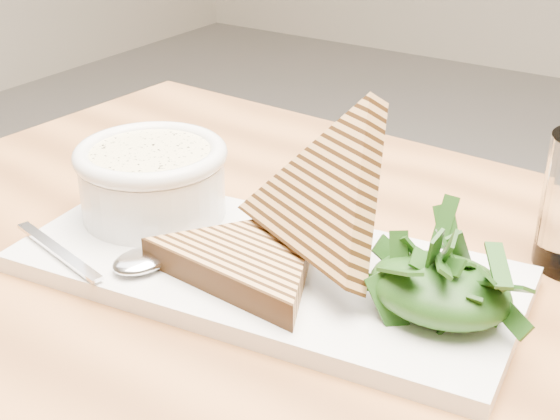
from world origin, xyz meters
The scene contains 12 objects.
table_top centered at (0.11, -0.17, 0.71)m, with size 1.09×0.73×0.04m, color #B5733B.
table_leg_bl centered at (-0.38, 0.14, 0.34)m, with size 0.06×0.06×0.69m, color #B5733B.
platter centered at (-0.01, -0.12, 0.74)m, with size 0.38×0.17×0.01m, color white.
soup_bowl centered at (-0.14, -0.11, 0.77)m, with size 0.12×0.12×0.05m, color white.
soup centered at (-0.14, -0.11, 0.80)m, with size 0.10×0.10×0.01m, color beige.
bowl_rim centered at (-0.14, -0.11, 0.80)m, with size 0.13×0.13×0.01m, color white.
sandwich_flat centered at (-0.02, -0.14, 0.75)m, with size 0.17×0.17×0.02m, color tan, non-canonical shape.
sandwich_lean centered at (0.02, -0.10, 0.80)m, with size 0.17×0.17×0.09m, color tan, non-canonical shape.
salad_base centered at (0.12, -0.12, 0.76)m, with size 0.10×0.08×0.04m, color black.
arugula_pile centered at (0.12, -0.12, 0.77)m, with size 0.11×0.10×0.05m, color #285418, non-canonical shape.
spoon_bowl centered at (-0.09, -0.18, 0.75)m, with size 0.03×0.05×0.01m, color silver.
spoon_handle centered at (-0.15, -0.20, 0.75)m, with size 0.12×0.01×0.00m, color silver.
Camera 1 is at (0.28, -0.55, 1.04)m, focal length 50.00 mm.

